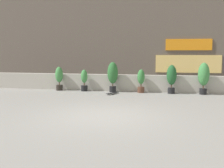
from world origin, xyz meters
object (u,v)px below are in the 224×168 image
object	(u,v)px
potted_plant_0	(59,77)
potted_plant_1	(84,80)
potted_plant_5	(204,76)
skateboard_near_camera	(112,93)
potted_plant_2	(113,74)
potted_plant_4	(172,77)
potted_plant_3	(141,80)

from	to	relation	value
potted_plant_0	potted_plant_1	size ratio (longest dim) A/B	1.12
potted_plant_5	skateboard_near_camera	xyz separation A→B (m)	(-4.50, -0.87, -0.88)
potted_plant_1	potted_plant_5	distance (m)	6.26
potted_plant_5	skateboard_near_camera	bearing A→B (deg)	-169.06
potted_plant_2	potted_plant_4	size ratio (longest dim) A/B	1.08
potted_plant_3	skateboard_near_camera	xyz separation A→B (m)	(-1.36, -0.87, -0.60)
potted_plant_3	potted_plant_4	bearing A→B (deg)	-0.00
potted_plant_1	potted_plant_4	size ratio (longest dim) A/B	0.80
skateboard_near_camera	potted_plant_1	bearing A→B (deg)	153.59
potted_plant_0	potted_plant_5	world-z (taller)	potted_plant_5
potted_plant_4	potted_plant_0	bearing A→B (deg)	180.00
potted_plant_0	potted_plant_5	xyz separation A→B (m)	(7.71, -0.00, 0.20)
potted_plant_4	potted_plant_5	world-z (taller)	potted_plant_5
potted_plant_4	potted_plant_2	bearing A→B (deg)	180.00
potted_plant_2	skateboard_near_camera	world-z (taller)	potted_plant_2
potted_plant_4	skateboard_near_camera	xyz separation A→B (m)	(-2.93, -0.87, -0.79)
potted_plant_5	potted_plant_1	bearing A→B (deg)	180.00
potted_plant_0	potted_plant_3	world-z (taller)	potted_plant_0
potted_plant_0	potted_plant_2	world-z (taller)	potted_plant_2
potted_plant_0	skateboard_near_camera	distance (m)	3.39
potted_plant_0	potted_plant_2	xyz separation A→B (m)	(3.05, -0.00, 0.20)
potted_plant_3	potted_plant_5	size ratio (longest dim) A/B	0.77
potted_plant_4	potted_plant_5	xyz separation A→B (m)	(1.57, 0.00, 0.08)
potted_plant_1	potted_plant_4	distance (m)	4.69
potted_plant_3	skateboard_near_camera	world-z (taller)	potted_plant_3
potted_plant_3	potted_plant_4	size ratio (longest dim) A/B	0.83
potted_plant_0	skateboard_near_camera	world-z (taller)	potted_plant_0
potted_plant_4	potted_plant_3	bearing A→B (deg)	180.00
potted_plant_0	potted_plant_5	size ratio (longest dim) A/B	0.82
potted_plant_2	potted_plant_4	xyz separation A→B (m)	(3.09, 0.00, -0.08)
potted_plant_1	potted_plant_5	world-z (taller)	potted_plant_5
potted_plant_1	skateboard_near_camera	xyz separation A→B (m)	(1.75, -0.87, -0.55)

